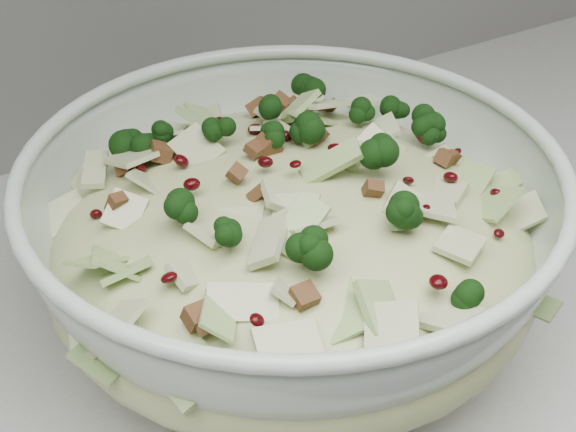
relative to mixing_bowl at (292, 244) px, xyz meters
name	(u,v)px	position (x,y,z in m)	size (l,w,h in m)	color
counter	(492,415)	(0.40, 0.09, -0.54)	(3.60, 0.60, 0.90)	silver
mixing_bowl	(292,244)	(0.00, 0.00, 0.00)	(0.44, 0.44, 0.17)	#B6C8B7
salad	(292,217)	(0.00, 0.00, 0.03)	(0.50, 0.50, 0.17)	#C3CF8D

